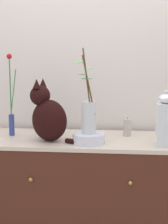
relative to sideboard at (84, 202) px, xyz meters
The scene contains 8 objects.
wall_back 0.90m from the sideboard, 90.00° to the left, with size 4.40×0.08×2.60m, color silver.
sideboard is the anchor object (origin of this frame).
cat_sitting 0.67m from the sideboard, 158.25° to the right, with size 0.41×0.24×0.41m.
vase_slim_green 0.82m from the sideboard, behind, with size 0.06×0.04×0.57m.
bowl_porcelain 0.51m from the sideboard, 71.00° to the right, with size 0.21×0.21×0.06m, color silver.
vase_glass_clear 0.66m from the sideboard, 71.78° to the right, with size 0.14×0.17×0.54m.
jar_lidded_porcelain 0.82m from the sideboard, 15.25° to the right, with size 0.11×0.11×0.35m.
candle_pillar 0.60m from the sideboard, 16.85° to the left, with size 0.05×0.05×0.13m.
Camera 1 is at (0.21, -2.25, 1.49)m, focal length 54.86 mm.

